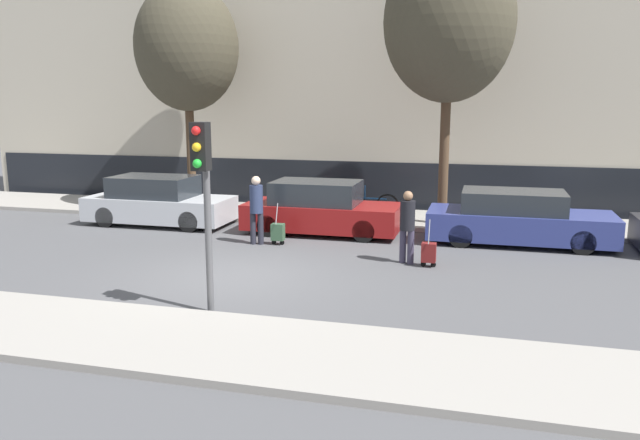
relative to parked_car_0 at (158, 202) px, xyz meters
name	(u,v)px	position (x,y,z in m)	size (l,w,h in m)	color
ground_plane	(234,276)	(4.38, -4.65, -0.68)	(80.00, 80.00, 0.00)	#4C4C4F
sidewalk_near	(141,337)	(4.38, -8.40, -0.62)	(28.00, 2.50, 0.12)	gray
sidewalk_far	(320,215)	(4.38, 2.35, -0.62)	(28.00, 3.00, 0.12)	gray
building_facade	(343,54)	(4.38, 5.55, 4.61)	(28.00, 2.06, 10.60)	#B7AD99
parked_car_0	(158,202)	(0.00, 0.00, 0.00)	(4.34, 1.76, 1.46)	#B7BABF
parked_car_1	(321,209)	(5.04, 0.02, 0.01)	(4.31, 1.77, 1.47)	maroon
parked_car_2	(518,219)	(10.31, 0.09, -0.02)	(4.67, 1.80, 1.39)	navy
pedestrian_left	(256,206)	(3.79, -1.71, 0.34)	(0.35, 0.34, 1.78)	#23232D
trolley_left	(278,232)	(4.33, -1.62, -0.34)	(0.34, 0.29, 1.09)	#335138
pedestrian_right	(407,223)	(7.78, -2.64, 0.27)	(0.34, 0.34, 1.67)	#383347
trolley_right	(429,253)	(8.30, -2.83, -0.34)	(0.34, 0.29, 1.09)	maroon
traffic_light	(203,179)	(4.88, -7.01, 1.71)	(0.28, 0.47, 3.33)	#515154
parked_bicycle	(371,204)	(6.03, 2.35, -0.18)	(1.77, 0.06, 0.96)	black
bare_tree_near_crossing	(187,48)	(-0.07, 2.41, 4.66)	(3.34, 3.34, 7.28)	#4C3826
bare_tree_down_street	(449,22)	(8.26, 1.73, 5.12)	(3.63, 3.63, 7.91)	#4C3826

